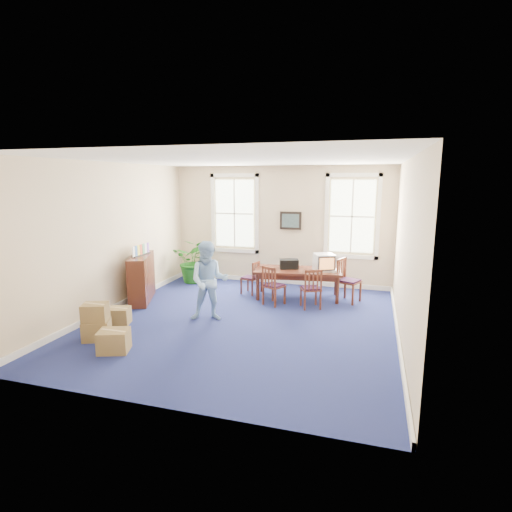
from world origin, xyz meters
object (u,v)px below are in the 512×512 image
(conference_table, at_px, (298,283))
(credenza, at_px, (142,278))
(man, at_px, (209,281))
(chair_near_left, at_px, (274,285))
(cardboard_boxes, at_px, (107,320))
(potted_plant, at_px, (195,261))
(crt_tv, at_px, (324,262))

(conference_table, relative_size, credenza, 1.49)
(man, distance_m, credenza, 2.22)
(man, bearing_deg, chair_near_left, 35.25)
(conference_table, distance_m, man, 2.56)
(chair_near_left, distance_m, cardboard_boxes, 3.69)
(man, xyz_separation_m, potted_plant, (-1.58, 2.70, -0.20))
(crt_tv, relative_size, potted_plant, 0.39)
(crt_tv, distance_m, potted_plant, 3.69)
(conference_table, xyz_separation_m, cardboard_boxes, (-2.80, -3.51, 0.00))
(chair_near_left, bearing_deg, man, 77.80)
(chair_near_left, height_order, cardboard_boxes, chair_near_left)
(conference_table, distance_m, credenza, 3.73)
(conference_table, distance_m, potted_plant, 3.10)
(credenza, bearing_deg, crt_tv, -4.15)
(conference_table, xyz_separation_m, man, (-1.44, -2.06, 0.46))
(cardboard_boxes, bearing_deg, credenza, 107.27)
(crt_tv, distance_m, credenza, 4.33)
(man, relative_size, cardboard_boxes, 1.32)
(conference_table, relative_size, chair_near_left, 2.26)
(conference_table, xyz_separation_m, crt_tv, (0.61, 0.05, 0.55))
(chair_near_left, bearing_deg, crt_tv, -119.32)
(conference_table, distance_m, cardboard_boxes, 4.50)
(crt_tv, xyz_separation_m, potted_plant, (-3.63, 0.60, -0.29))
(man, xyz_separation_m, cardboard_boxes, (-1.36, -1.45, -0.46))
(conference_table, bearing_deg, man, -132.52)
(chair_near_left, xyz_separation_m, potted_plant, (-2.60, 1.34, 0.16))
(potted_plant, xyz_separation_m, cardboard_boxes, (0.22, -4.16, -0.26))
(crt_tv, xyz_separation_m, man, (-2.05, -2.11, -0.09))
(potted_plant, bearing_deg, credenza, -104.00)
(cardboard_boxes, bearing_deg, man, 46.78)
(crt_tv, relative_size, man, 0.30)
(chair_near_left, bearing_deg, cardboard_boxes, 74.36)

